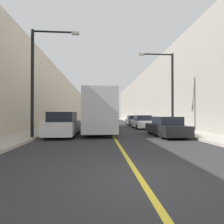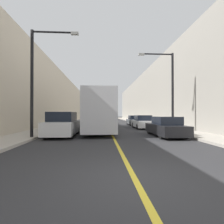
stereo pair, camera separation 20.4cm
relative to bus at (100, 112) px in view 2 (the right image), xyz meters
name	(u,v)px [view 2 (the right image)]	position (x,y,z in m)	size (l,w,h in m)	color
ground_plane	(135,180)	(1.00, -13.57, -1.89)	(200.00, 200.00, 0.00)	#2D2D30
sidewalk_left	(73,122)	(-5.37, 16.43, -1.81)	(2.54, 72.00, 0.16)	#B2AA9E
sidewalk_right	(138,122)	(7.37, 16.43, -1.81)	(2.54, 72.00, 0.16)	#B2AA9E
building_row_left	(56,99)	(-8.64, 16.43, 2.59)	(4.00, 72.00, 8.96)	beige
building_row_right	(154,97)	(10.64, 16.43, 3.14)	(4.00, 72.00, 10.05)	gray
road_center_line	(106,122)	(1.00, 16.43, -1.88)	(0.16, 72.00, 0.01)	gold
bus	(100,112)	(0.00, 0.00, 0.00)	(2.49, 12.94, 3.54)	silver
parked_suv_left	(63,125)	(-2.73, -4.65, -1.04)	(1.97, 4.85, 1.81)	silver
car_right_near	(166,127)	(4.92, -5.26, -1.22)	(1.83, 4.71, 1.46)	black
car_right_mid	(143,122)	(4.87, 1.83, -1.21)	(1.83, 4.34, 1.51)	silver
car_right_far	(134,121)	(5.03, 7.64, -1.23)	(1.76, 4.55, 1.44)	#51565B
street_lamp_left	(37,74)	(-4.08, -6.26, 2.37)	(3.13, 0.24, 7.02)	black
street_lamp_right	(169,85)	(6.07, -3.02, 2.28)	(3.13, 0.24, 6.85)	black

